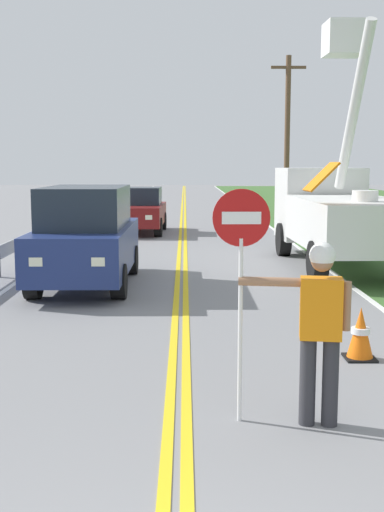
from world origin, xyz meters
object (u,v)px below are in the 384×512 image
Objects in this scene: oncoming_sedan_second at (139,211)px; utility_pole_mid at (287,132)px; stop_sign_paddle at (241,253)px; utility_bucket_truck at (336,209)px; flagger_worker at (319,322)px; traffic_cone_lead at (360,334)px; oncoming_suv_nearest at (86,236)px.

utility_pole_mid is (7.07, 9.90, 3.40)m from oncoming_sedan_second.
stop_sign_paddle is 10.79m from utility_bucket_truck.
utility_bucket_truck is at bearing 76.17° from flagger_worker.
oncoming_sedan_second is (-2.28, 18.20, -0.88)m from stop_sign_paddle.
flagger_worker is at bearing -8.36° from stop_sign_paddle.
traffic_cone_lead is at bearing 65.17° from flagger_worker.
flagger_worker is 2.51m from traffic_cone_lead.
oncoming_sedan_second is (-5.60, 7.94, -0.60)m from utility_bucket_truck.
oncoming_sedan_second is 0.51× the size of utility_pole_mid.
oncoming_sedan_second is at bearing 104.11° from traffic_cone_lead.
utility_pole_mid reaches higher than stop_sign_paddle.
flagger_worker is 10.69m from utility_bucket_truck.
oncoming_suv_nearest is (-2.63, 7.44, -0.65)m from stop_sign_paddle.
oncoming_suv_nearest is at bearing 114.18° from flagger_worker.
utility_pole_mid is 11.56× the size of traffic_cone_lead.
traffic_cone_lead is at bearing -75.89° from oncoming_sedan_second.
oncoming_suv_nearest is at bearing -109.75° from utility_pole_mid.
stop_sign_paddle is at bearing -99.68° from utility_pole_mid.
flagger_worker is 0.78× the size of stop_sign_paddle.
utility_bucket_truck reaches higher than oncoming_suv_nearest.
utility_bucket_truck is 9.73m from oncoming_sedan_second.
oncoming_suv_nearest is at bearing 129.39° from traffic_cone_lead.
utility_pole_mid reaches higher than oncoming_suv_nearest.
utility_bucket_truck is 1.49× the size of oncoming_suv_nearest.
oncoming_sedan_second is at bearing 125.17° from utility_bucket_truck.
utility_bucket_truck is at bearing 25.43° from oncoming_suv_nearest.
oncoming_suv_nearest is at bearing -91.84° from oncoming_sedan_second.
stop_sign_paddle is 28.62m from utility_pole_mid.
traffic_cone_lead is at bearing -96.62° from utility_pole_mid.
flagger_worker is 0.27× the size of utility_bucket_truck.
oncoming_suv_nearest is 1.11× the size of oncoming_sedan_second.
oncoming_suv_nearest is 6.59× the size of traffic_cone_lead.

